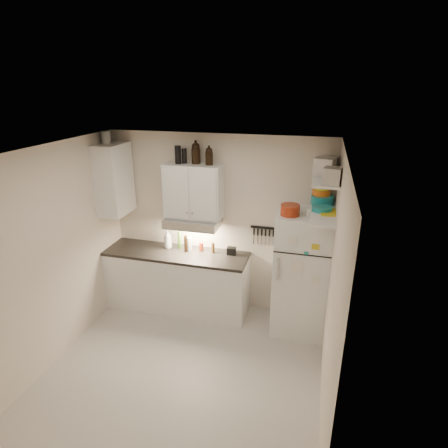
# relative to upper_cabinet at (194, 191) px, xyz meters

# --- Properties ---
(floor) EXTENTS (3.20, 3.00, 0.02)m
(floor) POSITION_rel_upper_cabinet_xyz_m (0.30, -1.33, -1.84)
(floor) COLOR beige
(floor) RESTS_ON ground
(ceiling) EXTENTS (3.20, 3.00, 0.02)m
(ceiling) POSITION_rel_upper_cabinet_xyz_m (0.30, -1.33, 0.78)
(ceiling) COLOR silver
(ceiling) RESTS_ON ground
(back_wall) EXTENTS (3.20, 0.02, 2.60)m
(back_wall) POSITION_rel_upper_cabinet_xyz_m (0.30, 0.18, -0.53)
(back_wall) COLOR beige
(back_wall) RESTS_ON ground
(left_wall) EXTENTS (0.02, 3.00, 2.60)m
(left_wall) POSITION_rel_upper_cabinet_xyz_m (-1.31, -1.33, -0.53)
(left_wall) COLOR beige
(left_wall) RESTS_ON ground
(right_wall) EXTENTS (0.02, 3.00, 2.60)m
(right_wall) POSITION_rel_upper_cabinet_xyz_m (1.91, -1.33, -0.53)
(right_wall) COLOR beige
(right_wall) RESTS_ON ground
(base_cabinet) EXTENTS (2.10, 0.60, 0.88)m
(base_cabinet) POSITION_rel_upper_cabinet_xyz_m (-0.25, -0.14, -1.39)
(base_cabinet) COLOR white
(base_cabinet) RESTS_ON floor
(countertop) EXTENTS (2.10, 0.62, 0.04)m
(countertop) POSITION_rel_upper_cabinet_xyz_m (-0.25, -0.14, -0.93)
(countertop) COLOR black
(countertop) RESTS_ON base_cabinet
(upper_cabinet) EXTENTS (0.80, 0.33, 0.75)m
(upper_cabinet) POSITION_rel_upper_cabinet_xyz_m (0.00, 0.00, 0.00)
(upper_cabinet) COLOR white
(upper_cabinet) RESTS_ON back_wall
(side_cabinet) EXTENTS (0.33, 0.55, 1.00)m
(side_cabinet) POSITION_rel_upper_cabinet_xyz_m (-1.14, -0.14, 0.12)
(side_cabinet) COLOR white
(side_cabinet) RESTS_ON left_wall
(range_hood) EXTENTS (0.76, 0.46, 0.12)m
(range_hood) POSITION_rel_upper_cabinet_xyz_m (0.00, -0.06, -0.44)
(range_hood) COLOR silver
(range_hood) RESTS_ON back_wall
(fridge) EXTENTS (0.70, 0.68, 1.70)m
(fridge) POSITION_rel_upper_cabinet_xyz_m (1.55, -0.18, -0.98)
(fridge) COLOR white
(fridge) RESTS_ON floor
(shelf_hi) EXTENTS (0.30, 0.95, 0.03)m
(shelf_hi) POSITION_rel_upper_cabinet_xyz_m (1.75, -0.31, 0.38)
(shelf_hi) COLOR white
(shelf_hi) RESTS_ON right_wall
(shelf_lo) EXTENTS (0.30, 0.95, 0.03)m
(shelf_lo) POSITION_rel_upper_cabinet_xyz_m (1.75, -0.31, -0.07)
(shelf_lo) COLOR white
(shelf_lo) RESTS_ON right_wall
(knife_strip) EXTENTS (0.42, 0.02, 0.03)m
(knife_strip) POSITION_rel_upper_cabinet_xyz_m (1.00, 0.15, -0.51)
(knife_strip) COLOR black
(knife_strip) RESTS_ON back_wall
(dutch_oven) EXTENTS (0.30, 0.30, 0.14)m
(dutch_oven) POSITION_rel_upper_cabinet_xyz_m (1.36, -0.31, -0.06)
(dutch_oven) COLOR maroon
(dutch_oven) RESTS_ON fridge
(book_stack) EXTENTS (0.25, 0.30, 0.09)m
(book_stack) POSITION_rel_upper_cabinet_xyz_m (1.82, -0.33, -0.08)
(book_stack) COLOR gold
(book_stack) RESTS_ON fridge
(spice_jar) EXTENTS (0.07, 0.07, 0.09)m
(spice_jar) POSITION_rel_upper_cabinet_xyz_m (1.59, -0.31, -0.08)
(spice_jar) COLOR silver
(spice_jar) RESTS_ON fridge
(stock_pot) EXTENTS (0.26, 0.26, 0.17)m
(stock_pot) POSITION_rel_upper_cabinet_xyz_m (1.76, 0.00, 0.48)
(stock_pot) COLOR silver
(stock_pot) RESTS_ON shelf_hi
(tin_a) EXTENTS (0.26, 0.25, 0.22)m
(tin_a) POSITION_rel_upper_cabinet_xyz_m (1.72, -0.33, 0.50)
(tin_a) COLOR #AAAAAD
(tin_a) RESTS_ON shelf_hi
(tin_b) EXTENTS (0.21, 0.21, 0.18)m
(tin_b) POSITION_rel_upper_cabinet_xyz_m (1.80, -0.67, 0.48)
(tin_b) COLOR #AAAAAD
(tin_b) RESTS_ON shelf_hi
(bowl_teal) EXTENTS (0.28, 0.28, 0.11)m
(bowl_teal) POSITION_rel_upper_cabinet_xyz_m (1.73, 0.00, 0.01)
(bowl_teal) COLOR teal
(bowl_teal) RESTS_ON shelf_lo
(bowl_orange) EXTENTS (0.23, 0.23, 0.07)m
(bowl_orange) POSITION_rel_upper_cabinet_xyz_m (1.71, 0.04, 0.10)
(bowl_orange) COLOR orange
(bowl_orange) RESTS_ON bowl_teal
(bowl_yellow) EXTENTS (0.18, 0.18, 0.06)m
(bowl_yellow) POSITION_rel_upper_cabinet_xyz_m (1.71, 0.04, 0.16)
(bowl_yellow) COLOR gold
(bowl_yellow) RESTS_ON bowl_orange
(plates) EXTENTS (0.32, 0.32, 0.06)m
(plates) POSITION_rel_upper_cabinet_xyz_m (1.73, -0.27, -0.02)
(plates) COLOR teal
(plates) RESTS_ON shelf_lo
(growler_a) EXTENTS (0.15, 0.15, 0.29)m
(growler_a) POSITION_rel_upper_cabinet_xyz_m (0.03, 0.05, 0.52)
(growler_a) COLOR black
(growler_a) RESTS_ON upper_cabinet
(growler_b) EXTENTS (0.13, 0.13, 0.24)m
(growler_b) POSITION_rel_upper_cabinet_xyz_m (0.23, 0.01, 0.49)
(growler_b) COLOR black
(growler_b) RESTS_ON upper_cabinet
(thermos_a) EXTENTS (0.09, 0.09, 0.20)m
(thermos_a) POSITION_rel_upper_cabinet_xyz_m (-0.13, 0.04, 0.48)
(thermos_a) COLOR black
(thermos_a) RESTS_ON upper_cabinet
(thermos_b) EXTENTS (0.10, 0.10, 0.24)m
(thermos_b) POSITION_rel_upper_cabinet_xyz_m (-0.20, -0.02, 0.50)
(thermos_b) COLOR black
(thermos_b) RESTS_ON upper_cabinet
(side_jar) EXTENTS (0.16, 0.16, 0.17)m
(side_jar) POSITION_rel_upper_cabinet_xyz_m (-1.21, -0.11, 0.71)
(side_jar) COLOR silver
(side_jar) RESTS_ON side_cabinet
(soap_bottle) EXTENTS (0.15, 0.15, 0.32)m
(soap_bottle) POSITION_rel_upper_cabinet_xyz_m (-0.42, -0.02, -0.74)
(soap_bottle) COLOR white
(soap_bottle) RESTS_ON countertop
(pepper_mill) EXTENTS (0.05, 0.05, 0.16)m
(pepper_mill) POSITION_rel_upper_cabinet_xyz_m (0.27, -0.00, -0.83)
(pepper_mill) COLOR brown
(pepper_mill) RESTS_ON countertop
(oil_bottle) EXTENTS (0.06, 0.06, 0.26)m
(oil_bottle) POSITION_rel_upper_cabinet_xyz_m (-0.25, 0.01, -0.77)
(oil_bottle) COLOR #3F731C
(oil_bottle) RESTS_ON countertop
(vinegar_bottle) EXTENTS (0.06, 0.06, 0.25)m
(vinegar_bottle) POSITION_rel_upper_cabinet_xyz_m (-0.12, -0.07, -0.78)
(vinegar_bottle) COLOR black
(vinegar_bottle) RESTS_ON countertop
(clear_bottle) EXTENTS (0.09, 0.09, 0.20)m
(clear_bottle) POSITION_rel_upper_cabinet_xyz_m (-0.08, -0.02, -0.80)
(clear_bottle) COLOR silver
(clear_bottle) RESTS_ON countertop
(red_jar) EXTENTS (0.08, 0.08, 0.13)m
(red_jar) POSITION_rel_upper_cabinet_xyz_m (0.09, 0.02, -0.84)
(red_jar) COLOR maroon
(red_jar) RESTS_ON countertop
(caddy) EXTENTS (0.13, 0.10, 0.11)m
(caddy) POSITION_rel_upper_cabinet_xyz_m (0.54, 0.01, -0.85)
(caddy) COLOR black
(caddy) RESTS_ON countertop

